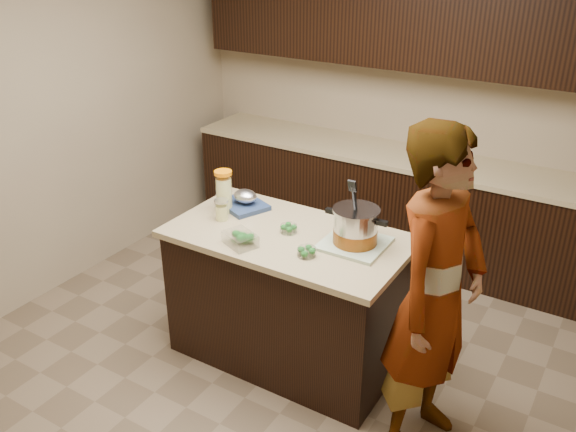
% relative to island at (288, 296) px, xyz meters
% --- Properties ---
extents(ground_plane, '(4.00, 4.00, 0.00)m').
position_rel_island_xyz_m(ground_plane, '(0.00, 0.00, -0.45)').
color(ground_plane, brown).
rests_on(ground_plane, ground).
extents(room_shell, '(4.04, 4.04, 2.72)m').
position_rel_island_xyz_m(room_shell, '(0.00, 0.00, 1.26)').
color(room_shell, tan).
rests_on(room_shell, ground).
extents(back_cabinets, '(3.60, 0.63, 2.33)m').
position_rel_island_xyz_m(back_cabinets, '(0.00, 1.74, 0.49)').
color(back_cabinets, black).
rests_on(back_cabinets, ground).
extents(island, '(1.46, 0.81, 0.90)m').
position_rel_island_xyz_m(island, '(0.00, 0.00, 0.00)').
color(island, black).
rests_on(island, ground).
extents(dish_towel, '(0.36, 0.36, 0.02)m').
position_rel_island_xyz_m(dish_towel, '(0.41, 0.08, 0.46)').
color(dish_towel, '#6A8E60').
rests_on(dish_towel, island).
extents(stock_pot, '(0.38, 0.28, 0.39)m').
position_rel_island_xyz_m(stock_pot, '(0.41, 0.08, 0.56)').
color(stock_pot, '#B7B7BC').
rests_on(stock_pot, dish_towel).
extents(lemonade_pitcher, '(0.13, 0.13, 0.28)m').
position_rel_island_xyz_m(lemonade_pitcher, '(-0.52, 0.06, 0.58)').
color(lemonade_pitcher, '#E1E189').
rests_on(lemonade_pitcher, island).
extents(mason_jar, '(0.10, 0.10, 0.15)m').
position_rel_island_xyz_m(mason_jar, '(-0.46, -0.05, 0.51)').
color(mason_jar, '#E1E189').
rests_on(mason_jar, island).
extents(broccoli_tub_left, '(0.13, 0.13, 0.05)m').
position_rel_island_xyz_m(broccoli_tub_left, '(-0.01, 0.02, 0.47)').
color(broccoli_tub_left, silver).
rests_on(broccoli_tub_left, island).
extents(broccoli_tub_right, '(0.12, 0.12, 0.05)m').
position_rel_island_xyz_m(broccoli_tub_right, '(0.23, -0.18, 0.47)').
color(broccoli_tub_right, silver).
rests_on(broccoli_tub_right, island).
extents(broccoli_tub_rect, '(0.24, 0.21, 0.07)m').
position_rel_island_xyz_m(broccoli_tub_rect, '(-0.17, -0.26, 0.48)').
color(broccoli_tub_rect, silver).
rests_on(broccoli_tub_rect, island).
extents(blue_tray, '(0.38, 0.35, 0.12)m').
position_rel_island_xyz_m(blue_tray, '(-0.45, 0.18, 0.49)').
color(blue_tray, navy).
rests_on(blue_tray, island).
extents(person, '(0.54, 0.72, 1.82)m').
position_rel_island_xyz_m(person, '(1.00, -0.22, 0.46)').
color(person, gray).
rests_on(person, ground).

